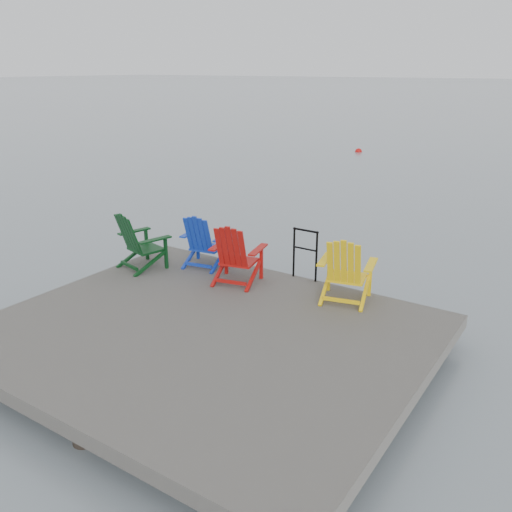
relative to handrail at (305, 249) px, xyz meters
The scene contains 8 objects.
ground 2.67m from the handrail, 95.83° to the right, with size 400.00×400.00×0.00m, color slate.
dock 2.56m from the handrail, 95.83° to the right, with size 6.00×5.00×1.40m.
handrail is the anchor object (origin of this frame).
chair_green 3.01m from the handrail, 156.64° to the right, with size 0.97×0.92×1.05m.
chair_blue 1.91m from the handrail, 165.41° to the right, with size 0.89×0.84×1.00m.
chair_red 1.20m from the handrail, 137.26° to the right, with size 0.96×0.91×1.06m.
chair_yellow 1.10m from the handrail, 26.34° to the right, with size 0.98×0.93×1.07m.
buoy_b 18.72m from the handrail, 110.48° to the left, with size 0.35×0.35×0.35m, color #BC0D0B.
Camera 1 is at (4.41, -5.35, 4.01)m, focal length 38.00 mm.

